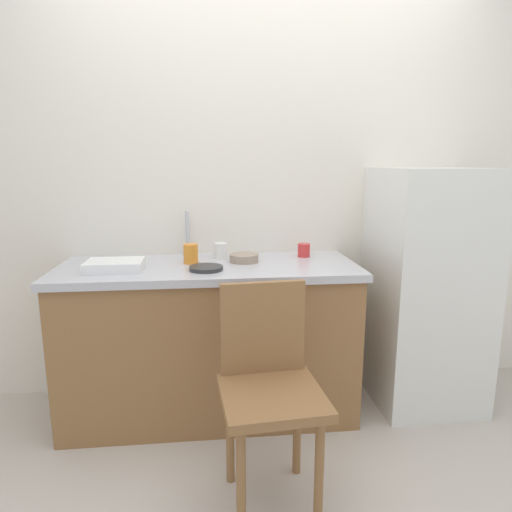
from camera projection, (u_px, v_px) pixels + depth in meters
The scene contains 13 objects.
ground_plane at pixel (286, 483), 1.95m from camera, with size 8.00×8.00×0.00m, color #BCB2A3.
back_wall at pixel (260, 179), 2.66m from camera, with size 4.80×0.10×2.56m, color silver.
cabinet_base at pixel (210, 342), 2.47m from camera, with size 1.54×0.60×0.81m, color olive.
countertop at pixel (209, 268), 2.38m from camera, with size 1.58×0.64×0.04m, color #B7B7BC.
faucet at pixel (188, 233), 2.58m from camera, with size 0.02×0.02×0.26m, color #B7B7BC.
refrigerator at pixel (426, 288), 2.55m from camera, with size 0.57×0.59×1.35m, color silver.
chair at pixel (269, 383), 1.81m from camera, with size 0.43×0.43×0.89m.
dish_tray at pixel (115, 265), 2.24m from camera, with size 0.28×0.20×0.05m, color white.
terracotta_bowl at pixel (244, 258), 2.44m from camera, with size 0.16×0.16×0.04m, color gray.
hotplate at pixel (206, 268), 2.25m from camera, with size 0.17×0.17×0.02m, color #2D2D2D.
cup_red at pixel (304, 250), 2.57m from camera, with size 0.07×0.07×0.08m, color red.
cup_white at pixel (221, 251), 2.52m from camera, with size 0.07×0.07×0.09m, color white.
cup_orange at pixel (191, 254), 2.39m from camera, with size 0.08×0.08×0.10m, color orange.
Camera 1 is at (-0.32, -1.68, 1.37)m, focal length 31.28 mm.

